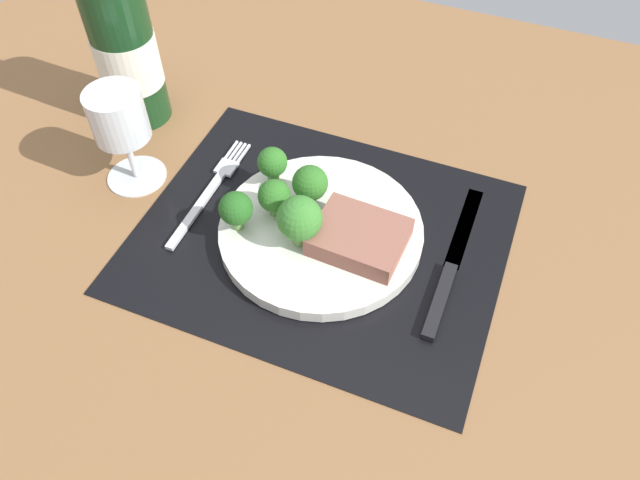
{
  "coord_description": "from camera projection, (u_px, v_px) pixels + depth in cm",
  "views": [
    {
      "loc": [
        16.9,
        -42.38,
        55.54
      ],
      "look_at": [
        0.63,
        -1.87,
        1.9
      ],
      "focal_mm": 34.5,
      "sensor_mm": 36.0,
      "label": 1
    }
  ],
  "objects": [
    {
      "name": "fork",
      "position": [
        210.0,
        190.0,
        0.76
      ],
      "size": [
        2.4,
        19.2,
        0.5
      ],
      "rotation": [
        0.0,
        0.0,
        -0.06
      ],
      "color": "silver",
      "rests_on": "placemat"
    },
    {
      "name": "broccoli_near_fork",
      "position": [
        310.0,
        183.0,
        0.71
      ],
      "size": [
        4.19,
        4.19,
        5.21
      ],
      "color": "#5B8942",
      "rests_on": "plate"
    },
    {
      "name": "knife",
      "position": [
        450.0,
        270.0,
        0.68
      ],
      "size": [
        1.8,
        23.0,
        0.8
      ],
      "rotation": [
        0.0,
        0.0,
        -0.05
      ],
      "color": "black",
      "rests_on": "placemat"
    },
    {
      "name": "steak",
      "position": [
        359.0,
        237.0,
        0.68
      ],
      "size": [
        10.34,
        8.57,
        2.44
      ],
      "primitive_type": "cube",
      "rotation": [
        0.0,
        0.0,
        -0.05
      ],
      "color": "#8C5647",
      "rests_on": "plate"
    },
    {
      "name": "broccoli_front_edge",
      "position": [
        272.0,
        163.0,
        0.73
      ],
      "size": [
        3.61,
        3.61,
        5.07
      ],
      "color": "#5B8942",
      "rests_on": "plate"
    },
    {
      "name": "wine_glass",
      "position": [
        120.0,
        122.0,
        0.71
      ],
      "size": [
        7.42,
        7.42,
        12.97
      ],
      "color": "silver",
      "rests_on": "ground_plane"
    },
    {
      "name": "broccoli_near_steak",
      "position": [
        300.0,
        219.0,
        0.66
      ],
      "size": [
        5.02,
        5.02,
        6.43
      ],
      "color": "#6B994C",
      "rests_on": "plate"
    },
    {
      "name": "broccoli_back_left",
      "position": [
        273.0,
        198.0,
        0.69
      ],
      "size": [
        3.79,
        3.79,
        4.82
      ],
      "color": "#6B994C",
      "rests_on": "plate"
    },
    {
      "name": "ground_plane",
      "position": [
        321.0,
        245.0,
        0.73
      ],
      "size": [
        140.0,
        110.0,
        3.0
      ],
      "primitive_type": "cube",
      "color": "brown"
    },
    {
      "name": "plate",
      "position": [
        321.0,
        231.0,
        0.71
      ],
      "size": [
        23.58,
        23.58,
        1.6
      ],
      "primitive_type": "cylinder",
      "color": "silver",
      "rests_on": "placemat"
    },
    {
      "name": "broccoli_center",
      "position": [
        236.0,
        209.0,
        0.68
      ],
      "size": [
        3.88,
        3.88,
        5.13
      ],
      "color": "#6B994C",
      "rests_on": "plate"
    },
    {
      "name": "placemat",
      "position": [
        321.0,
        236.0,
        0.72
      ],
      "size": [
        41.86,
        34.24,
        0.3
      ],
      "primitive_type": "cube",
      "color": "black",
      "rests_on": "ground_plane"
    },
    {
      "name": "wine_bottle",
      "position": [
        125.0,
        49.0,
        0.78
      ],
      "size": [
        8.1,
        8.1,
        29.95
      ],
      "color": "#143819",
      "rests_on": "ground_plane"
    }
  ]
}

